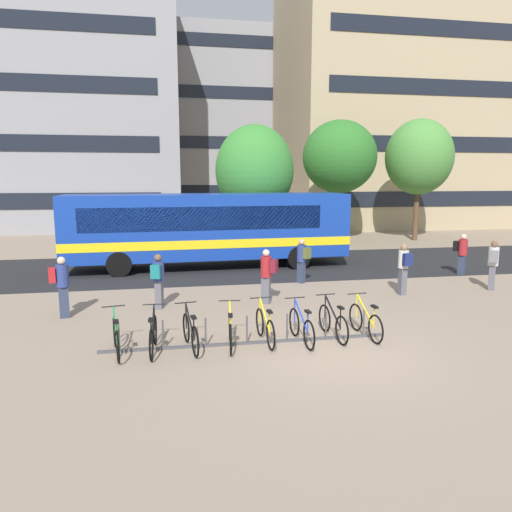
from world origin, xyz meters
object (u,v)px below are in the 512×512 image
parked_bicycle_yellow_7 (365,322)px  commuter_grey_pack_3 (493,262)px  parked_bicycle_black_6 (333,323)px  parked_bicycle_yellow_4 (265,327)px  street_tree_2 (419,157)px  commuter_black_pack_6 (462,251)px  commuter_maroon_pack_4 (267,273)px  street_tree_1 (340,157)px  commuter_olive_pack_5 (302,258)px  commuter_teal_pack_2 (158,278)px  commuter_red_pack_0 (61,283)px  parked_bicycle_blue_5 (301,327)px  parked_bicycle_black_1 (153,336)px  city_bus (210,227)px  street_tree_0 (255,171)px  parked_bicycle_green_0 (116,338)px  parked_bicycle_yellow_3 (230,331)px  commuter_navy_pack_1 (404,266)px

parked_bicycle_yellow_7 → commuter_grey_pack_3: size_ratio=0.99×
parked_bicycle_black_6 → parked_bicycle_yellow_4: bearing=85.8°
parked_bicycle_black_6 → street_tree_2: bearing=-39.0°
parked_bicycle_black_6 → commuter_black_pack_6: commuter_black_pack_6 is taller
parked_bicycle_black_6 → commuter_maroon_pack_4: 3.61m
parked_bicycle_black_6 → street_tree_1: 18.27m
commuter_olive_pack_5 → commuter_teal_pack_2: bearing=81.4°
commuter_teal_pack_2 → commuter_red_pack_0: bearing=114.9°
street_tree_2 → parked_bicycle_blue_5: bearing=-125.8°
parked_bicycle_black_1 → commuter_black_pack_6: size_ratio=1.03×
city_bus → commuter_olive_pack_5: size_ratio=7.31×
commuter_maroon_pack_4 → street_tree_0: bearing=-67.3°
commuter_teal_pack_2 → commuter_black_pack_6: size_ratio=1.00×
commuter_olive_pack_5 → parked_bicycle_yellow_7: bearing=143.5°
parked_bicycle_black_1 → parked_bicycle_yellow_4: 2.61m
commuter_teal_pack_2 → commuter_black_pack_6: 12.28m
parked_bicycle_yellow_7 → commuter_teal_pack_2: (-5.09, 3.46, 0.58)m
parked_bicycle_green_0 → parked_bicycle_black_1: bearing=-99.9°
parked_bicycle_green_0 → parked_bicycle_blue_5: bearing=-99.6°
street_tree_0 → parked_bicycle_black_6: bearing=-91.7°
city_bus → commuter_grey_pack_3: 11.10m
parked_bicycle_green_0 → commuter_olive_pack_5: size_ratio=1.03×
commuter_grey_pack_3 → commuter_red_pack_0: bearing=129.4°
parked_bicycle_black_1 → street_tree_2: street_tree_2 is taller
parked_bicycle_green_0 → commuter_maroon_pack_4: bearing=-58.7°
parked_bicycle_yellow_3 → parked_bicycle_yellow_4: size_ratio=1.00×
parked_bicycle_green_0 → street_tree_0: bearing=-32.0°
parked_bicycle_green_0 → commuter_teal_pack_2: commuter_teal_pack_2 is taller
commuter_olive_pack_5 → parked_bicycle_yellow_4: bearing=121.1°
commuter_olive_pack_5 → commuter_black_pack_6: (6.74, 0.31, 0.01)m
parked_bicycle_black_6 → street_tree_1: street_tree_1 is taller
parked_bicycle_black_1 → parked_bicycle_yellow_7: 5.13m
parked_bicycle_yellow_3 → commuter_teal_pack_2: size_ratio=1.03×
commuter_black_pack_6 → commuter_grey_pack_3: bearing=-48.3°
parked_bicycle_black_1 → parked_bicycle_yellow_7: (5.13, 0.14, 0.00)m
parked_bicycle_green_0 → commuter_red_pack_0: bearing=19.8°
parked_bicycle_black_1 → street_tree_1: size_ratio=0.24×
parked_bicycle_yellow_7 → city_bus: bearing=12.2°
city_bus → parked_bicycle_green_0: city_bus is taller
parked_bicycle_yellow_4 → commuter_red_pack_0: bearing=56.7°
commuter_red_pack_0 → commuter_black_pack_6: bearing=0.9°
parked_bicycle_green_0 → street_tree_2: bearing=-54.0°
parked_bicycle_black_6 → street_tree_2: (11.21, 16.56, 4.74)m
commuter_red_pack_0 → parked_bicycle_green_0: bearing=-72.7°
commuter_grey_pack_3 → parked_bicycle_yellow_4: bearing=149.3°
commuter_grey_pack_3 → parked_bicycle_yellow_7: bearing=157.3°
parked_bicycle_black_6 → street_tree_0: (0.40, 13.31, 3.85)m
city_bus → commuter_red_pack_0: bearing=-126.7°
commuter_navy_pack_1 → commuter_maroon_pack_4: 4.71m
city_bus → parked_bicycle_yellow_7: city_bus is taller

